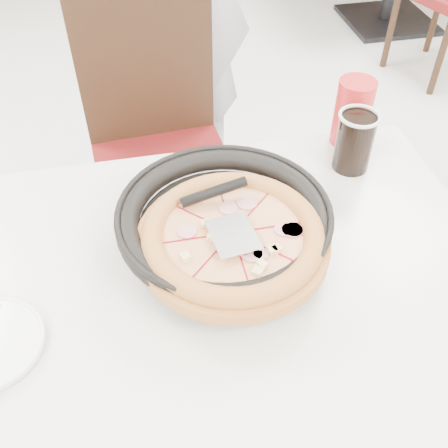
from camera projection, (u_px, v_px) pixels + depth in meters
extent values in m
plane|color=beige|center=(196.00, 429.00, 1.53)|extent=(7.00, 7.00, 0.00)
cylinder|color=black|center=(227.00, 261.00, 0.97)|extent=(0.12, 0.12, 0.04)
cylinder|color=black|center=(224.00, 227.00, 1.00)|extent=(0.35, 0.35, 0.01)
cylinder|color=#B0753F|center=(233.00, 241.00, 0.95)|extent=(0.37, 0.37, 0.02)
cube|color=white|center=(233.00, 235.00, 0.92)|extent=(0.09, 0.11, 0.00)
cylinder|color=black|center=(354.00, 143.00, 1.16)|extent=(0.09, 0.09, 0.13)
cylinder|color=red|center=(353.00, 113.00, 1.22)|extent=(0.09, 0.09, 0.16)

